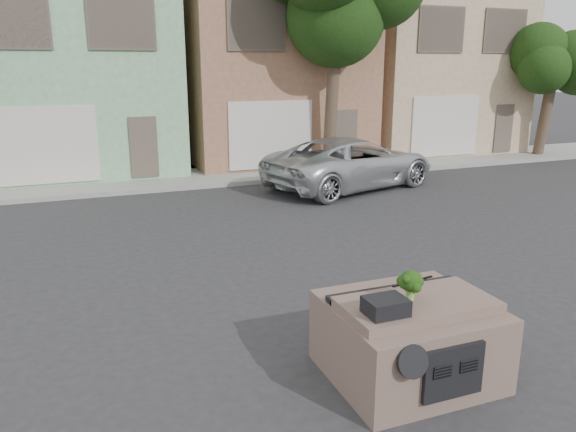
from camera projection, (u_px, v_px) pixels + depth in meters
ground_plane at (314, 291)px, 10.07m from camera, size 120.00×120.00×0.00m
sidewalk at (191, 178)px, 19.48m from camera, size 40.00×3.00×0.15m
townhouse_mint at (71, 68)px, 20.86m from camera, size 7.20×8.20×7.55m
townhouse_tan at (262, 67)px, 23.50m from camera, size 7.20×8.20×7.55m
townhouse_beige at (414, 67)px, 26.13m from camera, size 7.20×8.20×7.55m
silver_pickup at (350, 188)px, 18.39m from camera, size 6.46×4.29×1.65m
tree_near at (332, 54)px, 19.50m from camera, size 4.40×4.00×8.50m
tree_far at (548, 86)px, 23.35m from camera, size 3.20×3.00×6.00m
car_dashboard at (408, 336)px, 7.23m from camera, size 2.00×1.80×1.12m
instrument_hump at (386, 306)px, 6.54m from camera, size 0.48×0.38×0.20m
wiper_arm at (413, 281)px, 7.52m from camera, size 0.69×0.15×0.02m
broccoli at (411, 285)px, 6.90m from camera, size 0.39×0.39×0.40m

